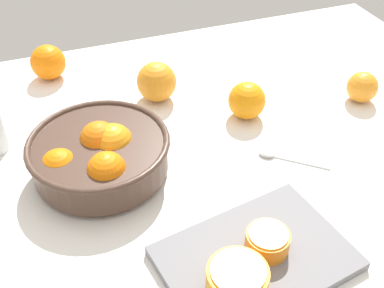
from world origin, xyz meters
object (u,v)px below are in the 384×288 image
object	(u,v)px
loose_orange_0	(247,100)
loose_orange_2	(362,87)
spoon	(281,157)
fruit_bowl	(99,155)
cutting_board	(255,258)
loose_orange_3	(48,62)
orange_half_1	(267,241)
orange_half_0	(237,280)
loose_orange_4	(157,82)

from	to	relation	value
loose_orange_0	loose_orange_2	bearing A→B (deg)	-7.05
loose_orange_2	spoon	distance (cm)	28.53
loose_orange_0	loose_orange_2	size ratio (longest dim) A/B	1.16
fruit_bowl	cutting_board	bearing A→B (deg)	-56.90
fruit_bowl	spoon	size ratio (longest dim) A/B	2.22
loose_orange_0	loose_orange_3	bearing A→B (deg)	140.94
orange_half_1	loose_orange_3	xyz separation A→B (cm)	(-24.48, 64.25, 0.64)
spoon	cutting_board	bearing A→B (deg)	-127.44
loose_orange_3	fruit_bowl	bearing A→B (deg)	-83.06
loose_orange_3	spoon	xyz separation A→B (cm)	(37.59, -45.06, -3.62)
fruit_bowl	orange_half_0	bearing A→B (deg)	-68.15
fruit_bowl	orange_half_1	distance (cm)	33.52
fruit_bowl	loose_orange_0	bearing A→B (deg)	12.58
orange_half_0	orange_half_1	size ratio (longest dim) A/B	1.30
spoon	orange_half_1	bearing A→B (deg)	-124.34
cutting_board	loose_orange_4	world-z (taller)	loose_orange_4
fruit_bowl	spoon	xyz separation A→B (cm)	(33.05, -7.73, -4.09)
cutting_board	orange_half_1	size ratio (longest dim) A/B	4.16
orange_half_1	loose_orange_2	world-z (taller)	loose_orange_2
loose_orange_0	loose_orange_3	distance (cm)	47.74
orange_half_0	loose_orange_0	size ratio (longest dim) A/B	1.11
orange_half_0	spoon	xyz separation A→B (cm)	(20.29, 24.09, -3.41)
fruit_bowl	cutting_board	size ratio (longest dim) A/B	0.91
loose_orange_4	orange_half_1	bearing A→B (deg)	-86.06
cutting_board	loose_orange_2	xyz separation A→B (cm)	(40.97, 31.49, 2.54)
loose_orange_2	spoon	size ratio (longest dim) A/B	0.59
cutting_board	loose_orange_3	distance (cm)	68.68
loose_orange_4	cutting_board	bearing A→B (deg)	-88.54
orange_half_0	loose_orange_0	xyz separation A→B (cm)	(19.77, 39.07, 0.10)
fruit_bowl	loose_orange_0	xyz separation A→B (cm)	(32.52, 7.26, -0.58)
loose_orange_0	fruit_bowl	bearing A→B (deg)	-167.42
loose_orange_0	cutting_board	bearing A→B (deg)	-112.80
orange_half_0	loose_orange_3	distance (cm)	71.28
fruit_bowl	cutting_board	xyz separation A→B (cm)	(17.92, -27.49, -3.67)
fruit_bowl	loose_orange_4	size ratio (longest dim) A/B	2.91
spoon	orange_half_0	bearing A→B (deg)	-130.11
orange_half_1	loose_orange_4	size ratio (longest dim) A/B	0.77
loose_orange_3	orange_half_1	bearing A→B (deg)	-69.14
loose_orange_0	loose_orange_4	size ratio (longest dim) A/B	0.90
orange_half_1	loose_orange_4	xyz separation A→B (cm)	(-3.23, 46.94, 0.97)
orange_half_1	spoon	size ratio (longest dim) A/B	0.58
orange_half_1	orange_half_0	bearing A→B (deg)	-145.72
orange_half_0	loose_orange_2	size ratio (longest dim) A/B	1.29
spoon	loose_orange_0	bearing A→B (deg)	92.01
loose_orange_2	loose_orange_3	xyz separation A→B (cm)	(-63.43, 33.34, 0.66)
cutting_board	orange_half_0	bearing A→B (deg)	-140.04
orange_half_0	spoon	world-z (taller)	orange_half_0
fruit_bowl	loose_orange_4	bearing A→B (deg)	50.15
fruit_bowl	loose_orange_4	world-z (taller)	fruit_bowl
cutting_board	loose_orange_2	bearing A→B (deg)	37.54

